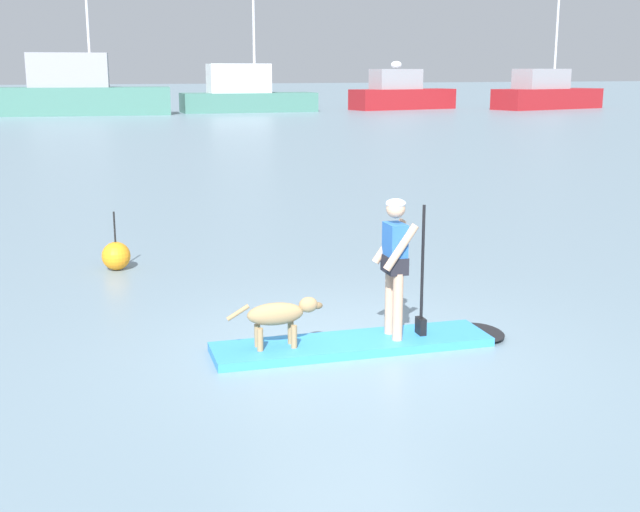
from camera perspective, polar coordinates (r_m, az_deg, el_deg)
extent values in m
plane|color=slate|center=(9.67, 2.24, -6.42)|extent=(400.00, 400.00, 0.00)
cube|color=#338CD8|center=(9.66, 2.25, -6.14)|extent=(3.35, 1.14, 0.10)
ellipsoid|color=black|center=(10.26, 11.03, -5.23)|extent=(0.64, 0.80, 0.10)
cylinder|color=tan|center=(9.80, 4.88, -3.14)|extent=(0.12, 0.12, 0.80)
cylinder|color=tan|center=(9.57, 5.42, -3.54)|extent=(0.12, 0.12, 0.80)
cube|color=black|center=(9.56, 5.20, -0.57)|extent=(0.26, 0.38, 0.20)
cube|color=#2659A5|center=(9.52, 5.23, 0.61)|extent=(0.24, 0.36, 0.56)
sphere|color=tan|center=(9.43, 5.28, 3.29)|extent=(0.22, 0.22, 0.22)
ellipsoid|color=white|center=(9.43, 5.29, 3.65)|extent=(0.23, 0.23, 0.11)
cylinder|color=tan|center=(9.69, 4.83, 1.04)|extent=(0.43, 0.14, 0.54)
cylinder|color=tan|center=(9.34, 5.65, 0.58)|extent=(0.43, 0.14, 0.54)
cylinder|color=black|center=(9.71, 7.12, -1.01)|extent=(0.04, 0.04, 1.56)
cube|color=black|center=(9.90, 7.01, -4.84)|extent=(0.10, 0.19, 0.20)
ellipsoid|color=#997A51|center=(9.29, -3.12, -4.04)|extent=(0.67, 0.29, 0.26)
ellipsoid|color=#997A51|center=(9.36, -0.82, -3.40)|extent=(0.24, 0.18, 0.18)
ellipsoid|color=brown|center=(9.39, -0.17, -3.47)|extent=(0.13, 0.09, 0.08)
cylinder|color=#997A51|center=(9.20, -5.72, -3.93)|extent=(0.27, 0.08, 0.18)
cylinder|color=#997A51|center=(9.48, -2.05, -5.34)|extent=(0.07, 0.07, 0.26)
cylinder|color=#997A51|center=(9.34, -1.82, -5.62)|extent=(0.07, 0.07, 0.26)
cylinder|color=#997A51|center=(9.40, -4.37, -5.53)|extent=(0.07, 0.07, 0.26)
cylinder|color=#997A51|center=(9.26, -4.18, -5.82)|extent=(0.07, 0.07, 0.26)
cube|color=#3F7266|center=(63.63, -16.10, 10.30)|extent=(12.84, 5.34, 2.01)
cube|color=gray|center=(63.50, -17.08, 12.24)|extent=(5.94, 3.36, 2.44)
cylinder|color=silver|center=(63.79, -15.87, 15.81)|extent=(0.20, 0.20, 10.20)
cylinder|color=silver|center=(63.50, -17.08, 12.23)|extent=(4.32, 0.88, 0.14)
cube|color=#3F7266|center=(66.21, -4.98, 10.59)|extent=(10.76, 4.19, 1.49)
cube|color=silver|center=(65.94, -5.68, 12.18)|extent=(4.93, 2.89, 2.22)
cylinder|color=silver|center=(66.41, -4.62, 15.60)|extent=(0.20, 0.20, 10.08)
cylinder|color=silver|center=(65.94, -5.68, 12.26)|extent=(3.68, 0.44, 0.14)
cube|color=maroon|center=(70.93, 5.78, 10.79)|extent=(9.51, 3.83, 1.67)
cube|color=gray|center=(70.58, 5.30, 12.14)|extent=(4.38, 2.52, 1.65)
ellipsoid|color=white|center=(70.58, 5.32, 13.09)|extent=(0.90, 0.90, 0.60)
cube|color=maroon|center=(73.91, 15.54, 10.48)|extent=(10.82, 5.01, 1.69)
cube|color=gray|center=(73.40, 15.13, 11.80)|extent=(5.04, 3.17, 1.66)
cylinder|color=silver|center=(74.28, 16.15, 15.06)|extent=(0.20, 0.20, 10.24)
cylinder|color=silver|center=(73.40, 15.14, 12.09)|extent=(3.61, 0.81, 0.14)
sphere|color=orange|center=(13.75, -13.98, 0.00)|extent=(0.46, 0.46, 0.46)
cylinder|color=black|center=(13.66, -14.09, 1.97)|extent=(0.03, 0.03, 0.50)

